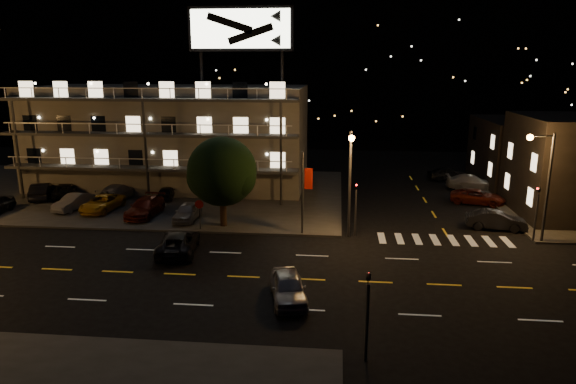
# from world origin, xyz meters

# --- Properties ---
(ground) EXTENTS (140.00, 140.00, 0.00)m
(ground) POSITION_xyz_m (0.00, 0.00, 0.00)
(ground) COLOR black
(ground) RESTS_ON ground
(curb_nw) EXTENTS (44.00, 24.00, 0.15)m
(curb_nw) POSITION_xyz_m (-14.00, 20.00, 0.07)
(curb_nw) COLOR #333331
(curb_nw) RESTS_ON ground
(motel) EXTENTS (28.00, 13.80, 18.10)m
(motel) POSITION_xyz_m (-9.94, 23.88, 5.34)
(motel) COLOR gray
(motel) RESTS_ON ground
(side_bldg_back) EXTENTS (14.06, 12.00, 7.00)m
(side_bldg_back) POSITION_xyz_m (29.99, 28.00, 3.50)
(side_bldg_back) COLOR black
(side_bldg_back) RESTS_ON ground
(hill_backdrop) EXTENTS (120.00, 25.00, 24.00)m
(hill_backdrop) POSITION_xyz_m (-5.94, 68.78, 11.55)
(hill_backdrop) COLOR black
(hill_backdrop) RESTS_ON ground
(streetlight_nc) EXTENTS (0.44, 1.92, 8.00)m
(streetlight_nc) POSITION_xyz_m (8.50, 7.94, 4.96)
(streetlight_nc) COLOR #2D2D30
(streetlight_nc) RESTS_ON ground
(streetlight_ne) EXTENTS (1.92, 0.44, 8.00)m
(streetlight_ne) POSITION_xyz_m (22.14, 8.30, 4.96)
(streetlight_ne) COLOR #2D2D30
(streetlight_ne) RESTS_ON ground
(signal_nw) EXTENTS (0.20, 0.27, 4.60)m
(signal_nw) POSITION_xyz_m (9.00, 8.50, 2.57)
(signal_nw) COLOR #2D2D30
(signal_nw) RESTS_ON ground
(signal_sw) EXTENTS (0.20, 0.27, 4.60)m
(signal_sw) POSITION_xyz_m (9.00, -8.50, 2.57)
(signal_sw) COLOR #2D2D30
(signal_sw) RESTS_ON ground
(signal_ne) EXTENTS (0.27, 0.20, 4.60)m
(signal_ne) POSITION_xyz_m (22.00, 8.50, 2.57)
(signal_ne) COLOR #2D2D30
(signal_ne) RESTS_ON ground
(banner_north) EXTENTS (0.83, 0.16, 6.40)m
(banner_north) POSITION_xyz_m (5.09, 8.40, 3.43)
(banner_north) COLOR #2D2D30
(banner_north) RESTS_ON ground
(stop_sign) EXTENTS (0.91, 0.11, 2.61)m
(stop_sign) POSITION_xyz_m (-3.00, 8.57, 1.71)
(stop_sign) COLOR #2D2D30
(stop_sign) RESTS_ON ground
(tree) EXTENTS (5.65, 5.44, 7.12)m
(tree) POSITION_xyz_m (-1.43, 9.66, 4.38)
(tree) COLOR black
(tree) RESTS_ON curb_nw
(lot_car_1) EXTENTS (2.38, 4.37, 1.37)m
(lot_car_1) POSITION_xyz_m (-15.64, 12.98, 0.83)
(lot_car_1) COLOR gray
(lot_car_1) RESTS_ON curb_nw
(lot_car_2) EXTENTS (2.75, 5.10, 1.36)m
(lot_car_2) POSITION_xyz_m (-12.93, 12.84, 0.83)
(lot_car_2) COLOR orange
(lot_car_2) RESTS_ON curb_nw
(lot_car_3) EXTENTS (2.24, 5.22, 1.50)m
(lot_car_3) POSITION_xyz_m (-8.61, 11.74, 0.90)
(lot_car_3) COLOR #56170C
(lot_car_3) RESTS_ON curb_nw
(lot_car_4) EXTENTS (1.67, 4.14, 1.41)m
(lot_car_4) POSITION_xyz_m (-4.68, 10.86, 0.85)
(lot_car_4) COLOR gray
(lot_car_4) RESTS_ON curb_nw
(lot_car_5) EXTENTS (3.18, 4.93, 1.53)m
(lot_car_5) POSITION_xyz_m (-20.60, 16.34, 0.92)
(lot_car_5) COLOR black
(lot_car_5) RESTS_ON curb_nw
(lot_car_6) EXTENTS (3.73, 5.20, 1.32)m
(lot_car_6) POSITION_xyz_m (-18.71, 17.27, 0.81)
(lot_car_6) COLOR black
(lot_car_6) RESTS_ON curb_nw
(lot_car_7) EXTENTS (2.43, 5.34, 1.51)m
(lot_car_7) POSITION_xyz_m (-13.18, 16.66, 0.91)
(lot_car_7) COLOR gray
(lot_car_7) RESTS_ON curb_nw
(lot_car_8) EXTENTS (1.83, 3.72, 1.22)m
(lot_car_8) POSITION_xyz_m (-8.67, 17.49, 0.76)
(lot_car_8) COLOR black
(lot_car_8) RESTS_ON curb_nw
(lot_car_9) EXTENTS (2.60, 4.60, 1.43)m
(lot_car_9) POSITION_xyz_m (-2.18, 17.50, 0.87)
(lot_car_9) COLOR #56170C
(lot_car_9) RESTS_ON curb_nw
(side_car_0) EXTENTS (4.72, 2.25, 1.49)m
(side_car_0) POSITION_xyz_m (20.08, 11.24, 0.75)
(side_car_0) COLOR black
(side_car_0) RESTS_ON ground
(side_car_1) EXTENTS (5.33, 3.62, 1.35)m
(side_car_1) POSITION_xyz_m (20.66, 19.02, 0.68)
(side_car_1) COLOR #56170C
(side_car_1) RESTS_ON ground
(side_car_2) EXTENTS (5.32, 2.47, 1.51)m
(side_car_2) POSITION_xyz_m (21.55, 24.98, 0.75)
(side_car_2) COLOR gray
(side_car_2) RESTS_ON ground
(side_car_3) EXTENTS (4.62, 2.49, 1.49)m
(side_car_3) POSITION_xyz_m (19.92, 29.27, 0.75)
(side_car_3) COLOR black
(side_car_3) RESTS_ON ground
(road_car_east) EXTENTS (2.72, 4.80, 1.54)m
(road_car_east) POSITION_xyz_m (5.04, -2.92, 0.77)
(road_car_east) COLOR gray
(road_car_east) RESTS_ON ground
(road_car_west) EXTENTS (3.13, 5.59, 1.48)m
(road_car_west) POSITION_xyz_m (-3.20, 3.68, 0.74)
(road_car_west) COLOR black
(road_car_west) RESTS_ON ground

